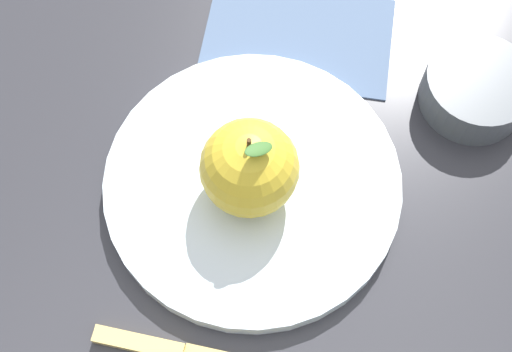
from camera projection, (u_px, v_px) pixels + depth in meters
ground_plane at (268, 201)px, 0.62m from camera, size 2.40×2.40×0.00m
dinner_plate at (256, 180)px, 0.62m from camera, size 0.27×0.27×0.02m
apple at (249, 168)px, 0.57m from camera, size 0.08×0.08×0.10m
side_bowl at (477, 87)px, 0.64m from camera, size 0.10×0.10×0.04m
linen_napkin at (298, 36)px, 0.69m from camera, size 0.22×0.20×0.00m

